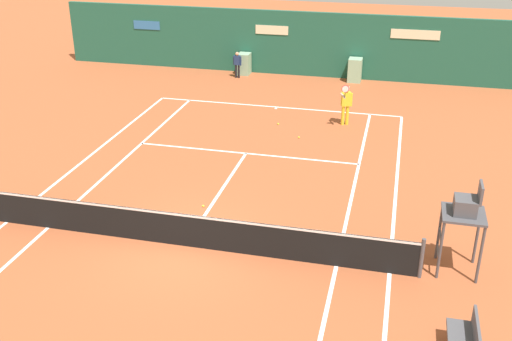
# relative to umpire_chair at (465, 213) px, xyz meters

# --- Properties ---
(ground_plane) EXTENTS (80.00, 80.00, 0.01)m
(ground_plane) POSITION_rel_umpire_chair_xyz_m (-6.87, 0.05, -1.60)
(ground_plane) COLOR #A8512D
(tennis_net) EXTENTS (12.10, 0.10, 1.07)m
(tennis_net) POSITION_rel_umpire_chair_xyz_m (-6.87, -0.53, -1.09)
(tennis_net) COLOR #4C4C51
(tennis_net) RESTS_ON ground_plane
(sponsor_back_wall) EXTENTS (25.00, 1.02, 3.18)m
(sponsor_back_wall) POSITION_rel_umpire_chair_xyz_m (-6.85, 16.44, -0.06)
(sponsor_back_wall) COLOR #1E5642
(sponsor_back_wall) RESTS_ON ground_plane
(umpire_chair) EXTENTS (1.00, 1.00, 2.39)m
(umpire_chair) POSITION_rel_umpire_chair_xyz_m (0.00, 0.00, 0.00)
(umpire_chair) COLOR #47474C
(umpire_chair) RESTS_ON ground_plane
(player_bench) EXTENTS (0.54, 1.20, 0.88)m
(player_bench) POSITION_rel_umpire_chair_xyz_m (-0.02, -3.18, -1.09)
(player_bench) COLOR #38383D
(player_bench) RESTS_ON ground_plane
(player_on_baseline) EXTENTS (0.49, 0.80, 1.81)m
(player_on_baseline) POSITION_rel_umpire_chair_xyz_m (-3.77, 9.66, -0.65)
(player_on_baseline) COLOR yellow
(player_on_baseline) RESTS_ON ground_plane
(ball_kid_left_post) EXTENTS (0.43, 0.19, 1.30)m
(ball_kid_left_post) POSITION_rel_umpire_chair_xyz_m (-9.75, 15.20, -0.85)
(ball_kid_left_post) COLOR black
(ball_kid_left_post) RESTS_ON ground_plane
(tennis_ball_mid_court) EXTENTS (0.07, 0.07, 0.07)m
(tennis_ball_mid_court) POSITION_rel_umpire_chair_xyz_m (-5.30, 7.78, -1.57)
(tennis_ball_mid_court) COLOR #CCE033
(tennis_ball_mid_court) RESTS_ON ground_plane
(tennis_ball_near_service_line) EXTENTS (0.07, 0.07, 0.07)m
(tennis_ball_near_service_line) POSITION_rel_umpire_chair_xyz_m (-7.07, 1.65, -1.57)
(tennis_ball_near_service_line) COLOR #CCE033
(tennis_ball_near_service_line) RESTS_ON ground_plane
(tennis_ball_by_sideline) EXTENTS (0.07, 0.07, 0.07)m
(tennis_ball_by_sideline) POSITION_rel_umpire_chair_xyz_m (-6.36, 9.02, -1.57)
(tennis_ball_by_sideline) COLOR #CCE033
(tennis_ball_by_sideline) RESTS_ON ground_plane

